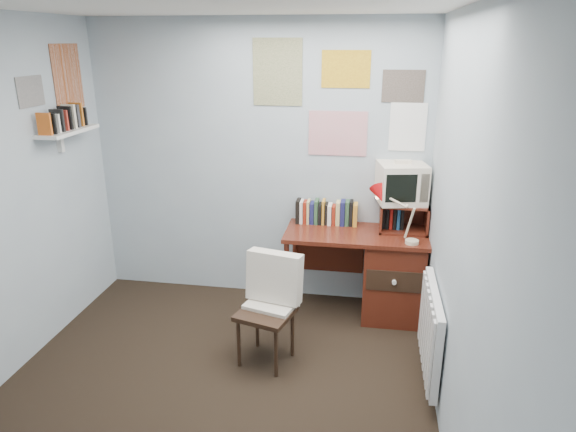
# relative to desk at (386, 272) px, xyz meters

# --- Properties ---
(ground) EXTENTS (3.50, 3.50, 0.00)m
(ground) POSITION_rel_desk_xyz_m (-1.17, -1.48, -0.41)
(ground) COLOR black
(ground) RESTS_ON ground
(back_wall) EXTENTS (3.00, 0.02, 2.50)m
(back_wall) POSITION_rel_desk_xyz_m (-1.17, 0.27, 0.84)
(back_wall) COLOR #A7B7BF
(back_wall) RESTS_ON ground
(right_wall) EXTENTS (0.02, 3.50, 2.50)m
(right_wall) POSITION_rel_desk_xyz_m (0.33, -1.48, 0.84)
(right_wall) COLOR #A7B7BF
(right_wall) RESTS_ON ground
(desk) EXTENTS (1.20, 0.55, 0.76)m
(desk) POSITION_rel_desk_xyz_m (0.00, 0.00, 0.00)
(desk) COLOR #572013
(desk) RESTS_ON ground
(desk_chair) EXTENTS (0.50, 0.49, 0.81)m
(desk_chair) POSITION_rel_desk_xyz_m (-0.89, -0.85, -0.00)
(desk_chair) COLOR black
(desk_chair) RESTS_ON ground
(desk_lamp) EXTENTS (0.30, 0.27, 0.39)m
(desk_lamp) POSITION_rel_desk_xyz_m (0.18, -0.18, 0.55)
(desk_lamp) COLOR red
(desk_lamp) RESTS_ON desk
(tv_riser) EXTENTS (0.40, 0.30, 0.25)m
(tv_riser) POSITION_rel_desk_xyz_m (0.12, 0.11, 0.48)
(tv_riser) COLOR #572013
(tv_riser) RESTS_ON desk
(crt_tv) EXTENTS (0.44, 0.42, 0.36)m
(crt_tv) POSITION_rel_desk_xyz_m (0.08, 0.13, 0.79)
(crt_tv) COLOR beige
(crt_tv) RESTS_ON tv_riser
(book_row) EXTENTS (0.60, 0.14, 0.22)m
(book_row) POSITION_rel_desk_xyz_m (-0.51, 0.18, 0.46)
(book_row) COLOR #572013
(book_row) RESTS_ON desk
(radiator) EXTENTS (0.09, 0.80, 0.60)m
(radiator) POSITION_rel_desk_xyz_m (0.29, -0.93, 0.01)
(radiator) COLOR white
(radiator) RESTS_ON right_wall
(wall_shelf) EXTENTS (0.20, 0.62, 0.24)m
(wall_shelf) POSITION_rel_desk_xyz_m (-2.57, -0.38, 1.21)
(wall_shelf) COLOR white
(wall_shelf) RESTS_ON left_wall
(posters_back) EXTENTS (1.20, 0.01, 0.90)m
(posters_back) POSITION_rel_desk_xyz_m (-0.47, 0.26, 1.44)
(posters_back) COLOR white
(posters_back) RESTS_ON back_wall
(posters_left) EXTENTS (0.01, 0.70, 0.60)m
(posters_left) POSITION_rel_desk_xyz_m (-2.67, -0.38, 1.59)
(posters_left) COLOR white
(posters_left) RESTS_ON left_wall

